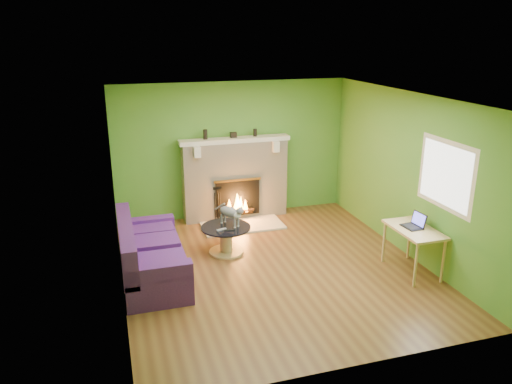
{
  "coord_description": "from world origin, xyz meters",
  "views": [
    {
      "loc": [
        -2.29,
        -6.58,
        3.49
      ],
      "look_at": [
        -0.16,
        0.4,
        1.12
      ],
      "focal_mm": 35.0,
      "sensor_mm": 36.0,
      "label": 1
    }
  ],
  "objects_px": {
    "sofa": "(149,256)",
    "cat": "(230,214)",
    "coffee_table": "(226,238)",
    "desk": "(414,234)"
  },
  "relations": [
    {
      "from": "sofa",
      "to": "cat",
      "type": "distance_m",
      "value": 1.51
    },
    {
      "from": "coffee_table",
      "to": "cat",
      "type": "distance_m",
      "value": 0.39
    },
    {
      "from": "coffee_table",
      "to": "cat",
      "type": "relative_size",
      "value": 1.34
    },
    {
      "from": "sofa",
      "to": "cat",
      "type": "relative_size",
      "value": 3.24
    },
    {
      "from": "sofa",
      "to": "coffee_table",
      "type": "relative_size",
      "value": 2.42
    },
    {
      "from": "sofa",
      "to": "desk",
      "type": "distance_m",
      "value": 3.94
    },
    {
      "from": "sofa",
      "to": "cat",
      "type": "height_order",
      "value": "sofa"
    },
    {
      "from": "sofa",
      "to": "coffee_table",
      "type": "xyz_separation_m",
      "value": [
        1.29,
        0.51,
        -0.08
      ]
    },
    {
      "from": "desk",
      "to": "cat",
      "type": "height_order",
      "value": "cat"
    },
    {
      "from": "cat",
      "to": "sofa",
      "type": "bearing_deg",
      "value": 170.9
    }
  ]
}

